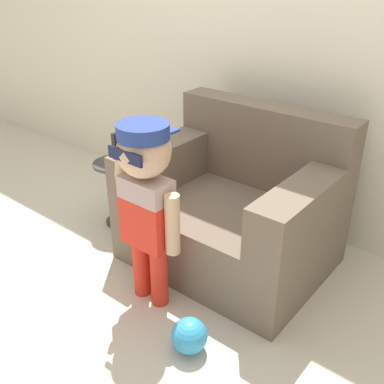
% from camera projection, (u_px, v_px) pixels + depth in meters
% --- Properties ---
extents(ground_plane, '(10.00, 10.00, 0.00)m').
position_uv_depth(ground_plane, '(186.00, 253.00, 2.83)').
color(ground_plane, beige).
extents(wall_back, '(10.00, 0.05, 2.60)m').
position_uv_depth(wall_back, '(264.00, 24.00, 2.77)').
color(wall_back, beige).
rests_on(wall_back, ground_plane).
extents(armchair, '(1.13, 0.87, 0.90)m').
position_uv_depth(armchair, '(235.00, 209.00, 2.67)').
color(armchair, '#6B5B4C').
rests_on(armchair, ground_plane).
extents(person_child, '(0.41, 0.30, 0.99)m').
position_uv_depth(person_child, '(146.00, 189.00, 2.16)').
color(person_child, red).
rests_on(person_child, ground_plane).
extents(side_table, '(0.29, 0.29, 0.46)m').
position_uv_depth(side_table, '(116.00, 187.00, 3.04)').
color(side_table, '#333333').
rests_on(side_table, ground_plane).
extents(toy_ball, '(0.17, 0.17, 0.17)m').
position_uv_depth(toy_ball, '(189.00, 336.00, 2.09)').
color(toy_ball, '#3399D1').
rests_on(toy_ball, ground_plane).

